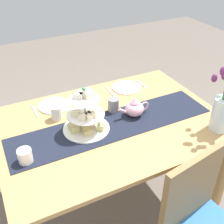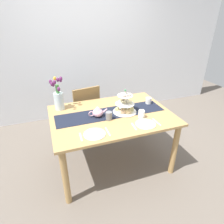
# 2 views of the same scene
# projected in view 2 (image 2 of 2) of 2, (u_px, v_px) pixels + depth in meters

# --- Properties ---
(ground_plane) EXTENTS (8.00, 8.00, 0.00)m
(ground_plane) POSITION_uv_depth(u_px,v_px,m) (112.00, 161.00, 2.76)
(ground_plane) COLOR #6B6056
(room_wall_rear) EXTENTS (6.00, 0.08, 2.60)m
(room_wall_rear) POSITION_uv_depth(u_px,v_px,m) (82.00, 49.00, 3.51)
(room_wall_rear) COLOR silver
(room_wall_rear) RESTS_ON ground_plane
(dining_table) EXTENTS (1.49, 1.05, 0.77)m
(dining_table) POSITION_uv_depth(u_px,v_px,m) (112.00, 122.00, 2.45)
(dining_table) COLOR tan
(dining_table) RESTS_ON ground_plane
(chair_left) EXTENTS (0.48, 0.48, 0.91)m
(chair_left) POSITION_uv_depth(u_px,v_px,m) (85.00, 110.00, 3.10)
(chair_left) COLOR olive
(chair_left) RESTS_ON ground_plane
(table_runner) EXTENTS (1.37, 0.32, 0.00)m
(table_runner) POSITION_uv_depth(u_px,v_px,m) (111.00, 113.00, 2.43)
(table_runner) COLOR black
(table_runner) RESTS_ON dining_table
(tiered_cake_stand) EXTENTS (0.30, 0.30, 0.30)m
(tiered_cake_stand) POSITION_uv_depth(u_px,v_px,m) (125.00, 105.00, 2.41)
(tiered_cake_stand) COLOR beige
(tiered_cake_stand) RESTS_ON table_runner
(teapot) EXTENTS (0.24, 0.13, 0.14)m
(teapot) POSITION_uv_depth(u_px,v_px,m) (98.00, 112.00, 2.32)
(teapot) COLOR #E5A8BC
(teapot) RESTS_ON table_runner
(tulip_vase) EXTENTS (0.17, 0.20, 0.44)m
(tulip_vase) POSITION_uv_depth(u_px,v_px,m) (59.00, 97.00, 2.46)
(tulip_vase) COLOR silver
(tulip_vase) RESTS_ON dining_table
(cream_jug) EXTENTS (0.08, 0.08, 0.08)m
(cream_jug) POSITION_uv_depth(u_px,v_px,m) (148.00, 101.00, 2.67)
(cream_jug) COLOR white
(cream_jug) RESTS_ON dining_table
(dinner_plate_left) EXTENTS (0.23, 0.23, 0.01)m
(dinner_plate_left) POSITION_uv_depth(u_px,v_px,m) (95.00, 134.00, 2.01)
(dinner_plate_left) COLOR white
(dinner_plate_left) RESTS_ON dining_table
(fork_left) EXTENTS (0.02, 0.15, 0.01)m
(fork_left) POSITION_uv_depth(u_px,v_px,m) (81.00, 137.00, 1.96)
(fork_left) COLOR silver
(fork_left) RESTS_ON dining_table
(knife_left) EXTENTS (0.02, 0.17, 0.01)m
(knife_left) POSITION_uv_depth(u_px,v_px,m) (108.00, 132.00, 2.05)
(knife_left) COLOR silver
(knife_left) RESTS_ON dining_table
(dinner_plate_right) EXTENTS (0.23, 0.23, 0.01)m
(dinner_plate_right) POSITION_uv_depth(u_px,v_px,m) (146.00, 124.00, 2.19)
(dinner_plate_right) COLOR white
(dinner_plate_right) RESTS_ON dining_table
(fork_right) EXTENTS (0.03, 0.15, 0.01)m
(fork_right) POSITION_uv_depth(u_px,v_px,m) (134.00, 126.00, 2.14)
(fork_right) COLOR silver
(fork_right) RESTS_ON dining_table
(knife_right) EXTENTS (0.02, 0.17, 0.01)m
(knife_right) POSITION_uv_depth(u_px,v_px,m) (157.00, 122.00, 2.23)
(knife_right) COLOR silver
(knife_right) RESTS_ON dining_table
(mug_grey) EXTENTS (0.08, 0.08, 0.09)m
(mug_grey) POSITION_uv_depth(u_px,v_px,m) (109.00, 116.00, 2.26)
(mug_grey) COLOR slate
(mug_grey) RESTS_ON table_runner
(mug_white_text) EXTENTS (0.08, 0.08, 0.09)m
(mug_white_text) POSITION_uv_depth(u_px,v_px,m) (141.00, 114.00, 2.31)
(mug_white_text) COLOR white
(mug_white_text) RESTS_ON dining_table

